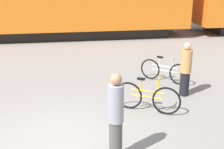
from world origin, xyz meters
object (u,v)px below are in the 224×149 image
(person_in_tan, at_px, (186,69))
(bicycle_silver, at_px, (165,71))
(person_in_grey, at_px, (116,117))
(bicycle_yellow, at_px, (147,97))

(person_in_tan, bearing_deg, bicycle_silver, 26.53)
(bicycle_silver, distance_m, person_in_tan, 1.31)
(bicycle_silver, xyz_separation_m, person_in_tan, (0.22, -1.22, 0.44))
(person_in_tan, height_order, person_in_grey, person_in_grey)
(bicycle_silver, bearing_deg, person_in_grey, -119.49)
(person_in_tan, bearing_deg, person_in_grey, 155.12)
(bicycle_yellow, xyz_separation_m, bicycle_silver, (1.17, 2.13, -0.02))
(person_in_tan, relative_size, person_in_grey, 0.91)
(person_in_tan, xyz_separation_m, person_in_grey, (-2.55, -2.91, 0.10))
(bicycle_silver, bearing_deg, bicycle_yellow, -118.67)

